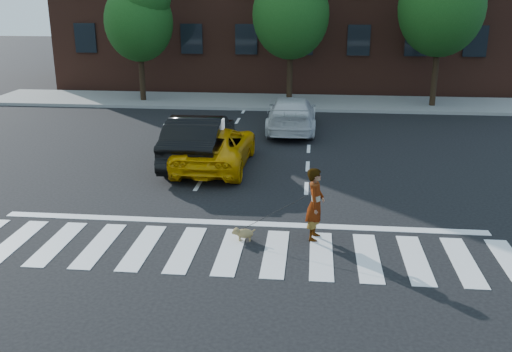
# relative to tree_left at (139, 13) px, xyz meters

# --- Properties ---
(ground) EXTENTS (120.00, 120.00, 0.00)m
(ground) POSITION_rel_tree_left_xyz_m (6.97, -17.00, -4.44)
(ground) COLOR black
(ground) RESTS_ON ground
(crosswalk) EXTENTS (13.00, 2.40, 0.01)m
(crosswalk) POSITION_rel_tree_left_xyz_m (6.97, -17.00, -4.43)
(crosswalk) COLOR silver
(crosswalk) RESTS_ON ground
(stop_line) EXTENTS (12.00, 0.30, 0.01)m
(stop_line) POSITION_rel_tree_left_xyz_m (6.97, -15.40, -4.43)
(stop_line) COLOR silver
(stop_line) RESTS_ON ground
(sidewalk_far) EXTENTS (30.00, 4.00, 0.15)m
(sidewalk_far) POSITION_rel_tree_left_xyz_m (6.97, 0.50, -4.37)
(sidewalk_far) COLOR slate
(sidewalk_far) RESTS_ON ground
(tree_left) EXTENTS (3.39, 3.38, 6.50)m
(tree_left) POSITION_rel_tree_left_xyz_m (0.00, 0.00, 0.00)
(tree_left) COLOR black
(tree_left) RESTS_ON ground
(tree_mid) EXTENTS (3.69, 3.69, 7.10)m
(tree_mid) POSITION_rel_tree_left_xyz_m (7.50, -0.00, 0.41)
(tree_mid) COLOR black
(tree_mid) RESTS_ON ground
(taxi) EXTENTS (2.26, 4.76, 1.31)m
(taxi) POSITION_rel_tree_left_xyz_m (5.57, -10.69, -3.78)
(taxi) COLOR #D69104
(taxi) RESTS_ON ground
(black_sedan) EXTENTS (1.79, 5.01, 1.64)m
(black_sedan) POSITION_rel_tree_left_xyz_m (4.97, -10.33, -3.62)
(black_sedan) COLOR black
(black_sedan) RESTS_ON ground
(white_suv) EXTENTS (1.99, 4.82, 1.40)m
(white_suv) POSITION_rel_tree_left_xyz_m (7.82, -5.42, -3.74)
(white_suv) COLOR silver
(white_suv) RESTS_ON ground
(woman) EXTENTS (0.51, 0.68, 1.71)m
(woman) POSITION_rel_tree_left_xyz_m (8.81, -16.12, -3.59)
(woman) COLOR #999999
(woman) RESTS_ON ground
(dog) EXTENTS (0.55, 0.28, 0.31)m
(dog) POSITION_rel_tree_left_xyz_m (7.17, -16.40, -4.26)
(dog) COLOR brown
(dog) RESTS_ON ground
(taxi_sign) EXTENTS (0.65, 0.29, 0.32)m
(taxi_sign) POSITION_rel_tree_left_xyz_m (5.57, -10.89, -2.97)
(taxi_sign) COLOR white
(taxi_sign) RESTS_ON taxi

